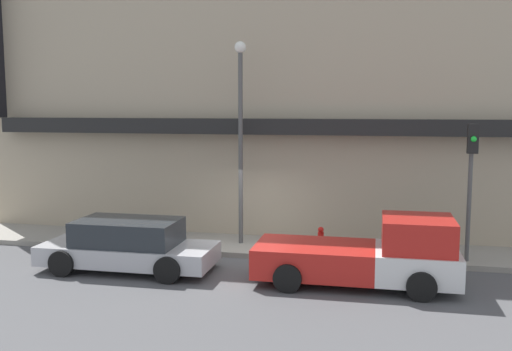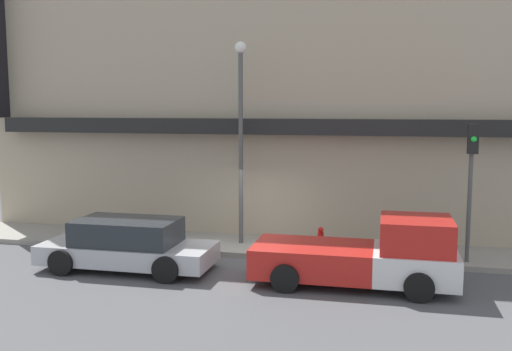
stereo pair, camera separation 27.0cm
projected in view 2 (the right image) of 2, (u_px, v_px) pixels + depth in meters
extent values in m
plane|color=#4C4C4F|center=(242.00, 258.00, 16.81)|extent=(80.00, 80.00, 0.00)
cube|color=gray|center=(252.00, 246.00, 17.97)|extent=(36.00, 2.42, 0.16)
cube|color=tan|center=(269.00, 72.00, 19.91)|extent=(19.80, 3.00, 11.31)
cube|color=black|center=(258.00, 127.00, 18.39)|extent=(18.22, 0.60, 0.50)
cube|color=silver|center=(415.00, 265.00, 13.95)|extent=(2.01, 1.96, 0.74)
cube|color=#B21E19|center=(416.00, 234.00, 13.86)|extent=(1.71, 1.80, 0.79)
cube|color=#B21E19|center=(313.00, 259.00, 14.50)|extent=(3.01, 1.96, 0.74)
cylinder|color=black|center=(415.00, 264.00, 14.92)|extent=(0.70, 0.22, 0.70)
cylinder|color=black|center=(419.00, 287.00, 13.02)|extent=(0.70, 0.22, 0.70)
cylinder|color=black|center=(297.00, 257.00, 15.60)|extent=(0.70, 0.22, 0.70)
cylinder|color=black|center=(285.00, 278.00, 13.71)|extent=(0.70, 0.22, 0.70)
cube|color=#ADADB2|center=(128.00, 253.00, 15.65)|extent=(4.75, 1.86, 0.52)
cube|color=#23282D|center=(127.00, 231.00, 15.57)|extent=(2.76, 1.67, 0.67)
cylinder|color=black|center=(190.00, 251.00, 16.23)|extent=(0.70, 0.22, 0.70)
cylinder|color=black|center=(166.00, 270.00, 14.44)|extent=(0.70, 0.22, 0.70)
cylinder|color=black|center=(96.00, 246.00, 16.88)|extent=(0.70, 0.22, 0.70)
cylinder|color=black|center=(61.00, 263.00, 15.09)|extent=(0.70, 0.22, 0.70)
cylinder|color=red|center=(321.00, 241.00, 17.11)|extent=(0.18, 0.18, 0.54)
sphere|color=red|center=(321.00, 230.00, 17.07)|extent=(0.17, 0.17, 0.17)
cylinder|color=#4C4C4C|center=(241.00, 150.00, 17.70)|extent=(0.14, 0.14, 5.91)
sphere|color=silver|center=(240.00, 47.00, 17.32)|extent=(0.36, 0.36, 0.36)
cylinder|color=#4C4C4C|center=(470.00, 194.00, 15.63)|extent=(0.12, 0.12, 3.83)
cube|color=black|center=(473.00, 139.00, 15.29)|extent=(0.28, 0.20, 0.80)
sphere|color=green|center=(474.00, 139.00, 15.18)|extent=(0.16, 0.16, 0.16)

